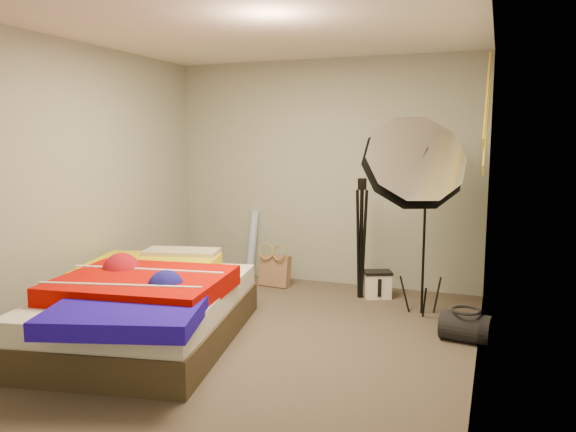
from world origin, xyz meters
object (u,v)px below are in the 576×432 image
at_px(duffel_bag, 465,327).
at_px(camera_tripod, 361,230).
at_px(bed, 146,305).
at_px(photo_umbrella, 412,166).
at_px(tote_bag, 275,271).
at_px(camera_case, 378,285).
at_px(wrapping_roll, 252,244).

height_order(duffel_bag, camera_tripod, camera_tripod).
relative_size(bed, photo_umbrella, 1.20).
bearing_deg(duffel_bag, bed, -151.85).
xyz_separation_m(tote_bag, camera_tripod, (1.00, -0.11, 0.53)).
bearing_deg(tote_bag, camera_case, 4.45).
xyz_separation_m(duffel_bag, bed, (-2.43, -0.89, 0.17)).
relative_size(camera_case, photo_umbrella, 0.13).
relative_size(photo_umbrella, camera_tripod, 1.57).
bearing_deg(camera_tripod, wrapping_roll, 164.59).
distance_m(duffel_bag, photo_umbrella, 1.46).
bearing_deg(duffel_bag, wrapping_roll, 159.92).
height_order(camera_case, duffel_bag, camera_case).
height_order(duffel_bag, photo_umbrella, photo_umbrella).
distance_m(wrapping_roll, camera_tripod, 1.48).
bearing_deg(camera_case, camera_tripod, 174.43).
bearing_deg(camera_tripod, duffel_bag, -40.99).
bearing_deg(tote_bag, wrapping_roll, 152.97).
bearing_deg(camera_tripod, photo_umbrella, -40.68).
bearing_deg(wrapping_roll, photo_umbrella, -23.93).
relative_size(tote_bag, bed, 0.15).
distance_m(tote_bag, bed, 1.98).
relative_size(wrapping_roll, camera_tripod, 0.64).
relative_size(tote_bag, duffel_bag, 0.89).
xyz_separation_m(camera_case, duffel_bag, (0.92, -1.00, -0.01)).
bearing_deg(wrapping_roll, duffel_bag, -28.20).
bearing_deg(photo_umbrella, camera_case, 126.27).
bearing_deg(tote_bag, photo_umbrella, -13.57).
distance_m(bed, photo_umbrella, 2.58).
bearing_deg(photo_umbrella, wrapping_roll, 156.07).
bearing_deg(bed, camera_case, 51.41).
bearing_deg(wrapping_roll, camera_tripod, -15.41).
height_order(duffel_bag, bed, bed).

